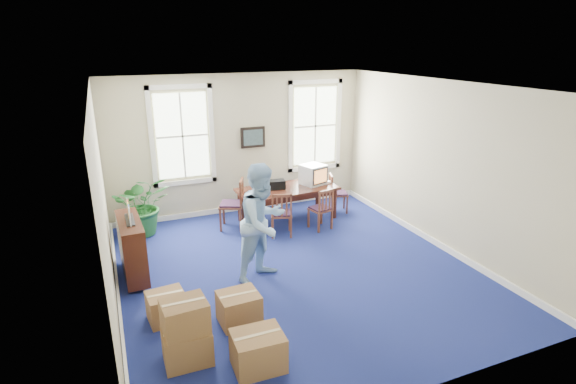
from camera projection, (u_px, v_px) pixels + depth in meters
name	position (u px, v px, depth m)	size (l,w,h in m)	color
floor	(296.00, 269.00, 8.00)	(6.50, 6.50, 0.00)	navy
ceiling	(297.00, 85.00, 6.98)	(6.50, 6.50, 0.00)	white
wall_back	(240.00, 144.00, 10.34)	(6.50, 6.50, 0.00)	#BFB491
wall_front	(421.00, 270.00, 4.64)	(6.50, 6.50, 0.00)	#BFB491
wall_left	(104.00, 208.00, 6.40)	(6.50, 6.50, 0.00)	#BFB491
wall_right	(440.00, 165.00, 8.58)	(6.50, 6.50, 0.00)	#BFB491
baseboard_back	(243.00, 207.00, 10.80)	(6.00, 0.04, 0.12)	white
baseboard_left	(119.00, 301.00, 6.90)	(0.04, 6.50, 0.12)	white
baseboard_right	(430.00, 239.00, 9.06)	(0.04, 6.50, 0.12)	white
window_left	(182.00, 136.00, 9.75)	(1.40, 0.12, 2.20)	white
window_right	(315.00, 126.00, 10.91)	(1.40, 0.12, 2.20)	white
wall_picture	(253.00, 137.00, 10.35)	(0.58, 0.06, 0.48)	black
conference_table	(288.00, 204.00, 10.13)	(2.20, 1.00, 0.75)	#3E1B12
crt_tv	(313.00, 174.00, 10.22)	(0.49, 0.54, 0.45)	#B7B7BC
game_console	(326.00, 182.00, 10.35)	(0.16, 0.20, 0.05)	white
equipment_bag	(276.00, 184.00, 9.93)	(0.38, 0.25, 0.19)	black
chair_near_left	(281.00, 213.00, 9.27)	(0.43, 0.43, 0.96)	brown
chair_near_right	(320.00, 208.00, 9.61)	(0.41, 0.41, 0.92)	brown
chair_end_left	(231.00, 204.00, 9.60)	(0.49, 0.49, 1.10)	brown
chair_end_right	(339.00, 193.00, 10.58)	(0.41, 0.41, 0.92)	brown
man	(263.00, 223.00, 7.41)	(0.99, 0.76, 2.02)	#99C4EB
credenza	(132.00, 250.00, 7.59)	(0.36, 1.25, 0.98)	#3E1B12
brochure_rack	(129.00, 214.00, 7.39)	(0.13, 0.75, 0.33)	#99999E
potted_plant	(142.00, 205.00, 9.28)	(1.15, 1.00, 1.28)	#1E5A23
cardboard_boxes	(202.00, 321.00, 5.74)	(1.57, 1.57, 0.90)	olive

